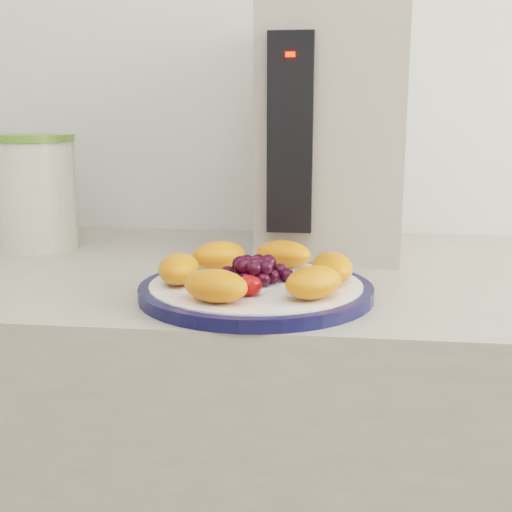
# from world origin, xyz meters

# --- Properties ---
(wall_back) EXTENTS (3.50, 0.02, 2.60)m
(wall_back) POSITION_xyz_m (0.00, 1.51, 1.30)
(wall_back) COLOR silver
(wall_back) RESTS_ON floor
(plate_rim) EXTENTS (0.28, 0.28, 0.01)m
(plate_rim) POSITION_xyz_m (0.03, 1.04, 0.91)
(plate_rim) COLOR #0F123B
(plate_rim) RESTS_ON counter
(plate_face) EXTENTS (0.25, 0.25, 0.02)m
(plate_face) POSITION_xyz_m (0.03, 1.04, 0.91)
(plate_face) COLOR white
(plate_face) RESTS_ON counter
(canister) EXTENTS (0.15, 0.15, 0.17)m
(canister) POSITION_xyz_m (-0.37, 1.29, 0.99)
(canister) COLOR #36590F
(canister) RESTS_ON counter
(canister_lid) EXTENTS (0.16, 0.16, 0.01)m
(canister_lid) POSITION_xyz_m (-0.37, 1.29, 1.08)
(canister_lid) COLOR #567830
(canister_lid) RESTS_ON canister
(appliance_body) EXTENTS (0.21, 0.30, 0.37)m
(appliance_body) POSITION_xyz_m (0.11, 1.35, 1.08)
(appliance_body) COLOR #ACA194
(appliance_body) RESTS_ON counter
(appliance_panel) EXTENTS (0.06, 0.02, 0.27)m
(appliance_panel) POSITION_xyz_m (0.06, 1.20, 1.09)
(appliance_panel) COLOR black
(appliance_panel) RESTS_ON appliance_body
(appliance_led) EXTENTS (0.01, 0.01, 0.01)m
(appliance_led) POSITION_xyz_m (0.06, 1.18, 1.19)
(appliance_led) COLOR #FF0C05
(appliance_led) RESTS_ON appliance_panel
(fruit_plate) EXTENTS (0.24, 0.24, 0.04)m
(fruit_plate) POSITION_xyz_m (0.03, 1.04, 0.93)
(fruit_plate) COLOR orange
(fruit_plate) RESTS_ON plate_face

